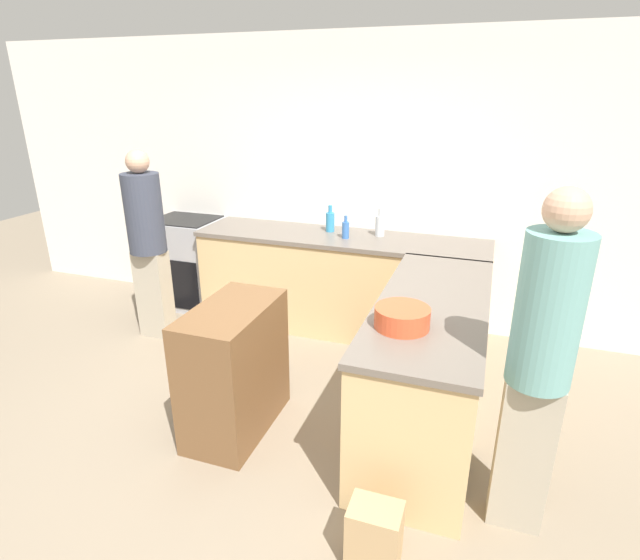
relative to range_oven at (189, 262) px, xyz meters
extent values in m
plane|color=gray|center=(1.70, -1.95, -0.47)|extent=(14.00, 14.00, 0.00)
cube|color=white|center=(1.70, 0.32, 0.88)|extent=(8.00, 0.06, 2.70)
cube|color=#D6B27A|center=(1.70, -0.04, -0.02)|extent=(2.68, 0.66, 0.90)
cube|color=#6B6056|center=(1.70, -0.04, 0.44)|extent=(2.71, 0.69, 0.04)
cube|color=#D6B27A|center=(2.71, -1.30, -0.02)|extent=(0.66, 1.87, 0.90)
cube|color=#6B6056|center=(2.71, -1.30, 0.44)|extent=(0.69, 1.90, 0.04)
cube|color=#ADADB2|center=(0.00, 0.00, 0.00)|extent=(0.68, 0.58, 0.94)
cube|color=black|center=(0.00, -0.29, -0.14)|extent=(0.57, 0.01, 0.52)
cube|color=black|center=(0.00, 0.00, 0.47)|extent=(0.63, 0.54, 0.01)
cube|color=brown|center=(1.49, -1.75, -0.02)|extent=(0.44, 0.82, 0.90)
cylinder|color=#DB512D|center=(2.59, -1.74, 0.52)|extent=(0.32, 0.32, 0.12)
cylinder|color=#338CBF|center=(1.57, 0.08, 0.55)|extent=(0.08, 0.08, 0.18)
cylinder|color=#338CBF|center=(1.57, 0.08, 0.68)|extent=(0.04, 0.04, 0.07)
cylinder|color=#386BB7|center=(1.77, -0.10, 0.54)|extent=(0.06, 0.06, 0.15)
cylinder|color=#386BB7|center=(1.77, -0.10, 0.64)|extent=(0.03, 0.03, 0.06)
cylinder|color=silver|center=(2.05, 0.08, 0.56)|extent=(0.09, 0.09, 0.19)
cylinder|color=silver|center=(2.05, 0.08, 0.69)|extent=(0.04, 0.04, 0.07)
cube|color=#ADA38E|center=(0.11, -0.75, -0.06)|extent=(0.29, 0.18, 0.83)
cylinder|color=#383D4C|center=(0.11, -0.75, 0.71)|extent=(0.33, 0.33, 0.70)
sphere|color=tan|center=(0.11, -0.75, 1.16)|extent=(0.20, 0.20, 0.20)
cube|color=#ADA38E|center=(3.30, -1.99, -0.03)|extent=(0.27, 0.17, 0.88)
cylinder|color=#6BA39E|center=(3.30, -1.99, 0.78)|extent=(0.30, 0.30, 0.75)
sphere|color=tan|center=(3.30, -1.99, 1.25)|extent=(0.20, 0.20, 0.20)
cube|color=tan|center=(2.64, -2.50, -0.30)|extent=(0.26, 0.19, 0.34)
camera|label=1|loc=(2.99, -4.31, 1.73)|focal=28.00mm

